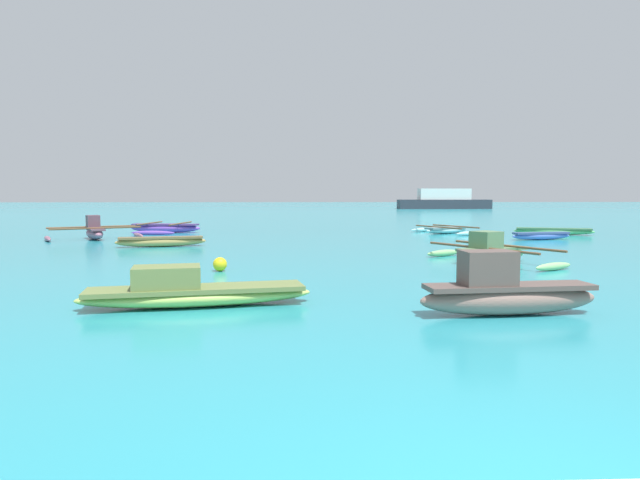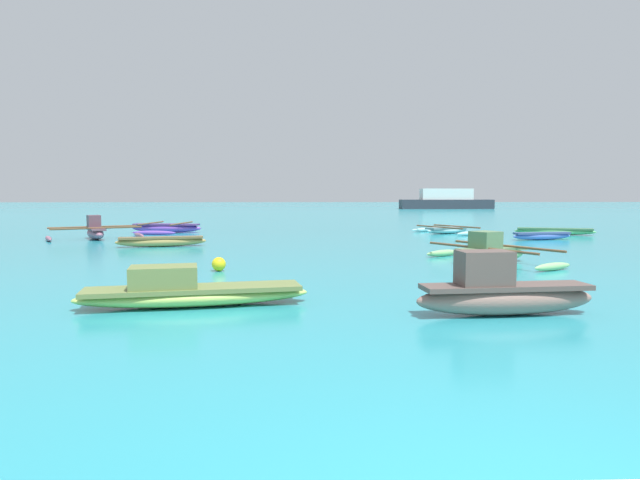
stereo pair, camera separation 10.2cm
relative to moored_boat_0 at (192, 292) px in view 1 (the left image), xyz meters
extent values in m
ellipsoid|color=#B1CE60|center=(0.09, 0.02, -0.08)|extent=(4.08, 1.58, 0.34)
cube|color=olive|center=(0.09, 0.02, 0.05)|extent=(3.76, 1.48, 0.08)
cube|color=olive|center=(-0.40, -0.08, 0.27)|extent=(1.23, 0.91, 0.37)
ellipsoid|color=#935F75|center=(-6.75, 14.53, -0.01)|extent=(1.60, 2.30, 0.48)
cube|color=#5D414D|center=(-6.75, 14.53, 0.19)|extent=(1.49, 2.13, 0.08)
cube|color=#5D414D|center=(-6.89, 14.79, 0.49)|extent=(0.74, 0.80, 0.53)
cylinder|color=brown|center=(-6.51, 14.08, 0.25)|extent=(3.21, 1.76, 0.07)
cylinder|color=brown|center=(-6.99, 14.99, 0.25)|extent=(3.21, 1.76, 0.07)
ellipsoid|color=#935F75|center=(-5.16, 15.38, -0.15)|extent=(0.95, 1.53, 0.20)
ellipsoid|color=#935F75|center=(-8.34, 13.68, -0.15)|extent=(0.95, 1.53, 0.20)
ellipsoid|color=#5477D4|center=(12.01, 13.57, -0.09)|extent=(2.70, 0.93, 0.32)
cube|color=#3B4E81|center=(12.01, 13.57, 0.03)|extent=(2.49, 0.87, 0.08)
ellipsoid|color=#5FBE71|center=(13.82, 16.40, -0.09)|extent=(3.55, 1.68, 0.32)
cube|color=#41754B|center=(13.82, 16.40, 0.03)|extent=(3.27, 1.57, 0.08)
ellipsoid|color=purple|center=(-4.70, 18.55, -0.03)|extent=(3.58, 1.15, 0.44)
cube|color=#513575|center=(-4.70, 18.55, 0.15)|extent=(3.29, 1.08, 0.08)
cylinder|color=brown|center=(-3.92, 18.43, 0.21)|extent=(0.51, 3.09, 0.07)
cylinder|color=brown|center=(-5.48, 18.66, 0.21)|extent=(0.51, 3.09, 0.07)
ellipsoid|color=purple|center=(-4.48, 20.08, -0.15)|extent=(2.11, 0.50, 0.20)
ellipsoid|color=purple|center=(-4.92, 17.01, -0.15)|extent=(2.11, 0.50, 0.20)
ellipsoid|color=#A1DFE4|center=(9.03, 17.43, -0.09)|extent=(2.52, 1.81, 0.31)
cube|color=slate|center=(9.03, 17.43, 0.02)|extent=(2.33, 1.68, 0.08)
cylinder|color=brown|center=(9.52, 17.71, 0.08)|extent=(1.59, 2.73, 0.07)
cylinder|color=brown|center=(8.53, 17.15, 0.08)|extent=(1.59, 2.73, 0.07)
ellipsoid|color=#A1DFE4|center=(8.27, 18.78, -0.15)|extent=(1.65, 1.05, 0.20)
ellipsoid|color=#A1DFE4|center=(9.79, 16.09, -0.15)|extent=(1.65, 1.05, 0.20)
ellipsoid|color=#906F63|center=(5.22, -0.89, 0.00)|extent=(2.99, 0.90, 0.49)
cube|color=brown|center=(5.22, -0.89, 0.20)|extent=(2.76, 0.86, 0.08)
cube|color=brown|center=(4.85, -0.92, 0.52)|extent=(0.87, 0.61, 0.54)
ellipsoid|color=#90CD7F|center=(7.32, 5.92, -0.04)|extent=(2.47, 1.89, 0.43)
cube|color=#5C7D52|center=(7.32, 5.92, 0.13)|extent=(2.29, 1.77, 0.08)
cube|color=#5C7D52|center=(7.06, 5.77, 0.41)|extent=(0.92, 0.92, 0.47)
cylinder|color=brown|center=(7.79, 6.19, 0.19)|extent=(2.00, 3.37, 0.07)
cylinder|color=brown|center=(6.85, 5.65, 0.19)|extent=(2.00, 3.37, 0.07)
ellipsoid|color=#90CD7F|center=(6.35, 7.59, -0.15)|extent=(1.29, 0.86, 0.20)
ellipsoid|color=#90CD7F|center=(8.29, 4.25, -0.15)|extent=(1.29, 0.86, 0.20)
ellipsoid|color=tan|center=(-3.14, 11.07, -0.07)|extent=(3.24, 1.24, 0.36)
cube|color=brown|center=(-3.14, 11.07, 0.07)|extent=(2.99, 1.16, 0.08)
sphere|color=yellow|center=(-0.11, 4.43, -0.07)|extent=(0.35, 0.35, 0.35)
cube|color=#2D333D|center=(20.02, 60.52, 0.32)|extent=(11.38, 2.50, 1.14)
cube|color=white|center=(20.02, 60.52, 1.57)|extent=(6.26, 2.13, 1.37)
camera|label=1|loc=(1.84, -9.79, 1.70)|focal=32.00mm
camera|label=2|loc=(1.94, -9.80, 1.70)|focal=32.00mm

